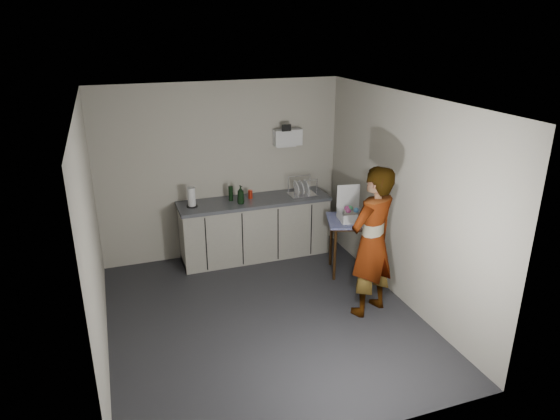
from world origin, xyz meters
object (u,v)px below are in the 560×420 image
object	(u,v)px
kitchen_counter	(255,230)
standing_man	(372,242)
paper_towel	(192,198)
dish_rack	(302,191)
soda_can	(250,194)
dark_bottle	(231,193)
soap_bottle	(241,195)
side_table	(350,226)
bakery_box	(351,212)

from	to	relation	value
kitchen_counter	standing_man	xyz separation A→B (m)	(0.86, -1.96, 0.50)
paper_towel	dish_rack	xyz separation A→B (m)	(1.65, -0.06, -0.07)
soda_can	dark_bottle	world-z (taller)	dark_bottle
soda_can	soap_bottle	bearing A→B (deg)	-137.72
dark_bottle	soda_can	bearing A→B (deg)	1.31
kitchen_counter	dark_bottle	size ratio (longest dim) A/B	10.14
standing_man	paper_towel	xyz separation A→B (m)	(-1.78, 1.96, 0.12)
paper_towel	soda_can	bearing A→B (deg)	4.41
side_table	kitchen_counter	bearing A→B (deg)	157.49
paper_towel	bakery_box	distance (m)	2.23
paper_towel	bakery_box	world-z (taller)	bakery_box
side_table	soap_bottle	xyz separation A→B (m)	(-1.33, 0.85, 0.34)
kitchen_counter	soda_can	xyz separation A→B (m)	(-0.04, 0.07, 0.55)
side_table	dish_rack	world-z (taller)	dish_rack
kitchen_counter	dark_bottle	world-z (taller)	dark_bottle
soda_can	paper_towel	distance (m)	0.88
standing_man	soap_bottle	xyz separation A→B (m)	(-1.09, 1.85, 0.12)
soap_bottle	bakery_box	size ratio (longest dim) A/B	0.59
side_table	soap_bottle	world-z (taller)	soap_bottle
dish_rack	kitchen_counter	bearing A→B (deg)	175.71
dark_bottle	dish_rack	xyz separation A→B (m)	(1.07, -0.12, -0.05)
standing_man	soda_can	size ratio (longest dim) A/B	14.87
standing_man	dish_rack	xyz separation A→B (m)	(-0.13, 1.91, 0.05)
dark_bottle	bakery_box	size ratio (longest dim) A/B	0.48
dark_bottle	dish_rack	distance (m)	1.07
soap_bottle	dish_rack	bearing A→B (deg)	3.06
standing_man	dish_rack	world-z (taller)	standing_man
standing_man	kitchen_counter	bearing A→B (deg)	-88.38
standing_man	dark_bottle	xyz separation A→B (m)	(-1.20, 2.02, 0.09)
side_table	bakery_box	size ratio (longest dim) A/B	1.76
side_table	dish_rack	size ratio (longest dim) A/B	2.03
soda_can	dish_rack	world-z (taller)	dish_rack
side_table	soap_bottle	size ratio (longest dim) A/B	2.98
kitchen_counter	soap_bottle	xyz separation A→B (m)	(-0.23, -0.11, 0.62)
soda_can	kitchen_counter	bearing A→B (deg)	-61.28
kitchen_counter	dish_rack	xyz separation A→B (m)	(0.73, -0.05, 0.55)
dark_bottle	paper_towel	distance (m)	0.58
soda_can	dark_bottle	xyz separation A→B (m)	(-0.30, -0.01, 0.05)
soap_bottle	dish_rack	xyz separation A→B (m)	(0.96, 0.05, -0.07)
kitchen_counter	bakery_box	world-z (taller)	bakery_box
kitchen_counter	soap_bottle	distance (m)	0.67
side_table	standing_man	xyz separation A→B (m)	(-0.24, -1.01, 0.23)
dark_bottle	paper_towel	xyz separation A→B (m)	(-0.58, -0.06, 0.02)
dish_rack	bakery_box	world-z (taller)	bakery_box
kitchen_counter	dish_rack	world-z (taller)	dish_rack
side_table	soda_can	size ratio (longest dim) A/B	6.44
side_table	dish_rack	bearing A→B (deg)	130.70
soda_can	side_table	bearing A→B (deg)	-41.96
kitchen_counter	standing_man	world-z (taller)	standing_man
side_table	bakery_box	distance (m)	0.21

